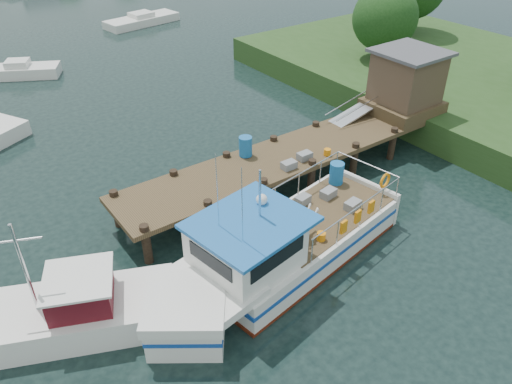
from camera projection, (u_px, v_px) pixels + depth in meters
ground_plane at (254, 194)px, 21.11m from camera, size 160.00×160.00×0.00m
near_shore at (507, 71)px, 27.75m from camera, size 16.00×30.00×7.76m
dock at (368, 108)px, 23.07m from camera, size 16.60×3.00×4.78m
lobster_boat at (275, 251)px, 16.58m from camera, size 10.94×4.63×5.21m
work_boat at (56, 314)px, 14.65m from camera, size 7.43×4.70×4.01m
moored_b at (19, 71)px, 32.50m from camera, size 5.21×3.87×1.11m
moored_c at (142, 20)px, 43.12m from camera, size 6.72×3.13×1.02m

